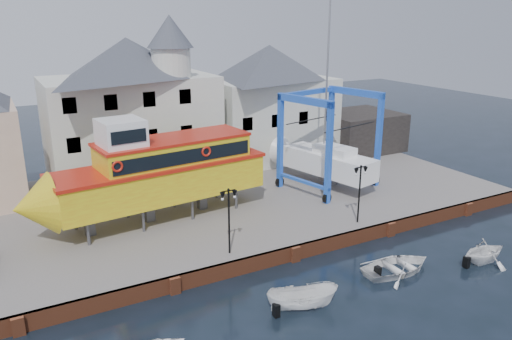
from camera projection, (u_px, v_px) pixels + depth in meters
name	position (u px, v px, depth m)	size (l,w,h in m)	color
ground	(295.00, 261.00, 31.70)	(140.00, 140.00, 0.00)	black
hardstanding	(222.00, 200.00, 40.78)	(44.00, 22.00, 1.00)	slate
quay_wall	(294.00, 253.00, 31.64)	(44.00, 0.47, 1.00)	brown
building_white_main	(133.00, 108.00, 42.73)	(14.00, 8.30, 14.00)	silver
building_white_right	(269.00, 102.00, 49.78)	(12.00, 8.00, 11.20)	silver
shed_dark	(358.00, 131.00, 53.73)	(8.00, 7.00, 4.00)	black
lamp_post_left	(229.00, 205.00, 29.65)	(1.12, 0.32, 4.20)	black
lamp_post_right	(360.00, 179.00, 34.20)	(1.12, 0.32, 4.20)	black
tour_boat	(147.00, 173.00, 34.34)	(17.53, 5.87, 7.49)	#59595E
travel_lift	(321.00, 155.00, 42.50)	(8.23, 10.46, 15.31)	blue
motorboat_a	(302.00, 309.00, 26.56)	(1.44, 3.83, 1.48)	white
motorboat_b	(397.00, 272.00, 30.38)	(3.32, 4.65, 0.96)	white
motorboat_c	(483.00, 262.00, 31.57)	(2.85, 3.30, 1.74)	white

